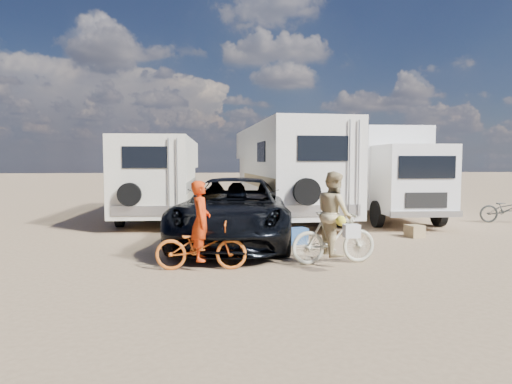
{
  "coord_description": "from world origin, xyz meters",
  "views": [
    {
      "loc": [
        -2.81,
        -8.72,
        2.08
      ],
      "look_at": [
        -1.65,
        2.32,
        1.3
      ],
      "focal_mm": 31.12,
      "sensor_mm": 36.0,
      "label": 1
    }
  ],
  "objects": [
    {
      "name": "ground",
      "position": [
        0.0,
        0.0,
        0.0
      ],
      "size": [
        140.0,
        140.0,
        0.0
      ],
      "primitive_type": "plane",
      "color": "#987A5A",
      "rests_on": "ground"
    },
    {
      "name": "rv_main",
      "position": [
        -0.02,
        7.4,
        1.67
      ],
      "size": [
        3.05,
        8.97,
        3.34
      ],
      "primitive_type": null,
      "rotation": [
        0.0,
        0.0,
        0.06
      ],
      "color": "white",
      "rests_on": "ground"
    },
    {
      "name": "rv_left",
      "position": [
        -4.54,
        7.56,
        1.42
      ],
      "size": [
        2.44,
        7.02,
        2.85
      ],
      "primitive_type": null,
      "rotation": [
        0.0,
        0.0,
        -0.02
      ],
      "color": "white",
      "rests_on": "ground"
    },
    {
      "name": "box_truck",
      "position": [
        3.47,
        6.4,
        1.62
      ],
      "size": [
        2.41,
        6.07,
        3.25
      ],
      "primitive_type": null,
      "rotation": [
        0.0,
        0.0,
        -0.03
      ],
      "color": "white",
      "rests_on": "ground"
    },
    {
      "name": "dark_suv",
      "position": [
        -2.18,
        2.46,
        0.82
      ],
      "size": [
        3.57,
        6.26,
        1.65
      ],
      "primitive_type": "imported",
      "rotation": [
        0.0,
        0.0,
        -0.15
      ],
      "color": "black",
      "rests_on": "ground"
    },
    {
      "name": "bike_man",
      "position": [
        -2.98,
        -0.29,
        0.46
      ],
      "size": [
        1.77,
        0.71,
        0.91
      ],
      "primitive_type": "imported",
      "rotation": [
        0.0,
        0.0,
        1.51
      ],
      "color": "orange",
      "rests_on": "ground"
    },
    {
      "name": "bike_woman",
      "position": [
        -0.32,
        -0.07,
        0.53
      ],
      "size": [
        1.81,
        0.68,
        1.06
      ],
      "primitive_type": "imported",
      "rotation": [
        0.0,
        0.0,
        1.67
      ],
      "color": "#BCBB9E",
      "rests_on": "ground"
    },
    {
      "name": "rider_man",
      "position": [
        -2.98,
        -0.29,
        0.76
      ],
      "size": [
        0.4,
        0.58,
        1.53
      ],
      "primitive_type": "imported",
      "rotation": [
        0.0,
        0.0,
        1.51
      ],
      "color": "red",
      "rests_on": "ground"
    },
    {
      "name": "rider_woman",
      "position": [
        -0.32,
        -0.07,
        0.85
      ],
      "size": [
        0.72,
        0.88,
        1.69
      ],
      "primitive_type": "imported",
      "rotation": [
        0.0,
        0.0,
        1.67
      ],
      "color": "tan",
      "rests_on": "ground"
    },
    {
      "name": "bike_parked",
      "position": [
        7.14,
        5.15,
        0.46
      ],
      "size": [
        1.84,
        0.92,
        0.92
      ],
      "primitive_type": "imported",
      "rotation": [
        0.0,
        0.0,
        1.39
      ],
      "color": "#292B28",
      "rests_on": "ground"
    },
    {
      "name": "cooler",
      "position": [
        -0.64,
        2.13,
        0.2
      ],
      "size": [
        0.57,
        0.47,
        0.4
      ],
      "primitive_type": "cube",
      "rotation": [
        0.0,
        0.0,
        0.23
      ],
      "color": "#29508B",
      "rests_on": "ground"
    },
    {
      "name": "crate",
      "position": [
        2.76,
        2.76,
        0.17
      ],
      "size": [
        0.5,
        0.5,
        0.33
      ],
      "primitive_type": "cube",
      "rotation": [
        0.0,
        0.0,
        0.25
      ],
      "color": "#917950",
      "rests_on": "ground"
    }
  ]
}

